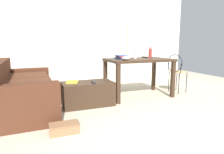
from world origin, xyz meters
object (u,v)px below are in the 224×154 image
Objects in this scene: craft_table at (139,64)px; bottle_near at (150,53)px; couch at (22,92)px; wire_chair at (177,69)px; book_stack at (121,57)px; coffee_table at (88,94)px; magazine at (72,82)px; tv_remote_primary at (93,82)px; scissors at (149,59)px; tv_remote_on_table at (145,57)px; bowl at (126,58)px; bottle_far at (135,55)px; shoebox at (64,128)px.

craft_table is 5.46× the size of bottle_near.
wire_chair is (3.15, 0.04, 0.23)m from couch.
couch is at bearing -173.98° from book_stack.
coffee_table is 3.69× the size of bottle_near.
couch is 6.66× the size of magazine.
scissors is at bearing 8.55° from tv_remote_primary.
tv_remote_on_table is at bearing 69.08° from scissors.
scissors is at bearing -115.42° from tv_remote_on_table.
bowl reaches higher than craft_table.
scissors is (0.19, -0.21, -0.08)m from bottle_far.
wire_chair is at bearing 9.75° from scissors.
wire_chair is at bearing 4.55° from coffee_table.
couch is 2.39m from scissors.
magazine is at bearing 150.55° from tv_remote_primary.
bottle_near is at bearing 32.31° from shoebox.
bottle_near is 0.34m from scissors.
wire_chair reaches higher than scissors.
couch is at bearing -177.40° from craft_table.
shoebox is (-0.63, -0.86, -0.37)m from tv_remote_primary.
bowl is 0.42× the size of shoebox.
tv_remote_on_table is 0.46m from scissors.
magazine is at bearing -166.73° from book_stack.
tv_remote_on_table reaches higher than tv_remote_primary.
bowl is 0.54× the size of magazine.
couch is 10.52× the size of tv_remote_on_table.
wire_chair reaches higher than bowl.
tv_remote_on_table is at bearing 34.17° from bowl.
tv_remote_primary is (-0.67, -0.11, -0.39)m from bowl.
shoebox is (-1.70, -1.21, -0.62)m from craft_table.
tv_remote_primary is at bearing -59.66° from coffee_table.
couch reaches higher than tv_remote_primary.
couch reaches higher than coffee_table.
coffee_table is 7.16× the size of scissors.
tv_remote_on_table is at bearing 24.60° from tv_remote_primary.
book_stack reaches higher than scissors.
tv_remote_primary reaches higher than coffee_table.
tv_remote_on_table is 1.11× the size of tv_remote_primary.
couch is 1.94m from book_stack.
scissors is (-0.81, -0.14, 0.25)m from wire_chair.
bottle_near is 1.94× the size of scissors.
scissors is at bearing 1.16° from coffee_table.
book_stack is (0.79, 0.32, 0.62)m from coffee_table.
craft_table is 0.49m from bowl.
wire_chair is at bearing -11.20° from bottle_near.
craft_table is 0.26m from scissors.
wire_chair is 2.34m from magazine.
tv_remote_on_table is at bearing 155.76° from wire_chair.
magazine is at bearing 74.20° from shoebox.
book_stack is 1.68× the size of tv_remote_on_table.
book_stack reaches higher than magazine.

